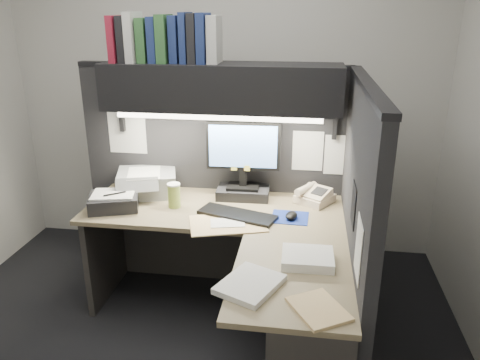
% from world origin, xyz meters
% --- Properties ---
extents(floor, '(3.50, 3.50, 0.00)m').
position_xyz_m(floor, '(0.00, 0.00, 0.00)').
color(floor, black).
rests_on(floor, ground).
extents(wall_back, '(3.50, 0.04, 2.70)m').
position_xyz_m(wall_back, '(0.00, 1.50, 1.35)').
color(wall_back, beige).
rests_on(wall_back, floor).
extents(partition_back, '(1.90, 0.06, 1.60)m').
position_xyz_m(partition_back, '(0.03, 0.93, 0.80)').
color(partition_back, black).
rests_on(partition_back, floor).
extents(partition_right, '(0.06, 1.50, 1.60)m').
position_xyz_m(partition_right, '(0.98, 0.18, 0.80)').
color(partition_right, black).
rests_on(partition_right, floor).
extents(desk, '(1.70, 1.53, 0.73)m').
position_xyz_m(desk, '(0.43, -0.00, 0.44)').
color(desk, '#877655').
rests_on(desk, floor).
extents(overhead_shelf, '(1.55, 0.34, 0.30)m').
position_xyz_m(overhead_shelf, '(0.12, 0.75, 1.50)').
color(overhead_shelf, black).
rests_on(overhead_shelf, partition_back).
extents(task_light_tube, '(1.32, 0.04, 0.04)m').
position_xyz_m(task_light_tube, '(0.12, 0.61, 1.33)').
color(task_light_tube, white).
rests_on(task_light_tube, overhead_shelf).
extents(monitor, '(0.50, 0.23, 0.54)m').
position_xyz_m(monitor, '(0.27, 0.77, 0.94)').
color(monitor, black).
rests_on(monitor, desk).
extents(keyboard, '(0.53, 0.31, 0.02)m').
position_xyz_m(keyboard, '(0.27, 0.44, 0.74)').
color(keyboard, black).
rests_on(keyboard, desk).
extents(mousepad, '(0.24, 0.22, 0.00)m').
position_xyz_m(mousepad, '(0.61, 0.47, 0.73)').
color(mousepad, navy).
rests_on(mousepad, desk).
extents(mouse, '(0.09, 0.12, 0.04)m').
position_xyz_m(mouse, '(0.62, 0.45, 0.75)').
color(mouse, black).
rests_on(mouse, mousepad).
extents(telephone, '(0.30, 0.30, 0.09)m').
position_xyz_m(telephone, '(0.76, 0.76, 0.77)').
color(telephone, beige).
rests_on(telephone, desk).
extents(coffee_cup, '(0.10, 0.10, 0.15)m').
position_xyz_m(coffee_cup, '(-0.16, 0.54, 0.81)').
color(coffee_cup, '#CFD153').
rests_on(coffee_cup, desk).
extents(printer, '(0.48, 0.44, 0.16)m').
position_xyz_m(printer, '(-0.42, 0.75, 0.81)').
color(printer, gray).
rests_on(printer, desk).
extents(notebook_stack, '(0.38, 0.35, 0.09)m').
position_xyz_m(notebook_stack, '(-0.55, 0.46, 0.78)').
color(notebook_stack, black).
rests_on(notebook_stack, desk).
extents(open_folder, '(0.52, 0.42, 0.01)m').
position_xyz_m(open_folder, '(0.23, 0.32, 0.73)').
color(open_folder, '#DCB97B').
rests_on(open_folder, desk).
extents(paper_stack_a, '(0.27, 0.23, 0.05)m').
position_xyz_m(paper_stack_a, '(0.72, -0.08, 0.76)').
color(paper_stack_a, white).
rests_on(paper_stack_a, desk).
extents(paper_stack_b, '(0.34, 0.37, 0.03)m').
position_xyz_m(paper_stack_b, '(0.46, -0.35, 0.75)').
color(paper_stack_b, white).
rests_on(paper_stack_b, desk).
extents(manila_stack, '(0.30, 0.32, 0.01)m').
position_xyz_m(manila_stack, '(0.78, -0.48, 0.74)').
color(manila_stack, '#DCB97B').
rests_on(manila_stack, desk).
extents(binder_row, '(0.69, 0.26, 0.31)m').
position_xyz_m(binder_row, '(-0.22, 0.75, 1.80)').
color(binder_row, maroon).
rests_on(binder_row, overhead_shelf).
extents(pinned_papers, '(1.76, 1.31, 0.51)m').
position_xyz_m(pinned_papers, '(0.42, 0.56, 1.05)').
color(pinned_papers, white).
rests_on(pinned_papers, partition_back).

